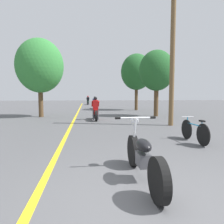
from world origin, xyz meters
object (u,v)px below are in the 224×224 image
Objects in this scene: roadside_tree_right_near at (157,71)px; motorcycle_rider_mid at (95,104)px; utility_pole at (172,54)px; motorcycle_foreground at (143,156)px; roadside_tree_left at (40,66)px; bicycle_parked at (194,131)px; roadside_tree_right_far at (137,72)px; motorcycle_rider_far at (88,101)px; motorcycle_rider_lead at (96,111)px.

roadside_tree_right_near is 10.36m from motorcycle_rider_mid.
roadside_tree_right_near is (0.82, 4.48, -0.27)m from utility_pole.
roadside_tree_left is at bearing 110.38° from motorcycle_foreground.
roadside_tree_left is 3.26× the size of bicycle_parked.
motorcycle_rider_far is (-4.88, 13.44, -3.36)m from roadside_tree_right_far.
utility_pole is 10.75m from roadside_tree_right_far.
utility_pole is 24.64m from motorcycle_rider_far.
bicycle_parked is at bearing -96.81° from roadside_tree_right_far.
roadside_tree_right_far reaches higher than roadside_tree_left.
roadside_tree_right_near is 2.25× the size of motorcycle_rider_far.
bicycle_parked is at bearing -83.47° from motorcycle_rider_far.
roadside_tree_right_near is at bearing 79.58° from utility_pole.
motorcycle_rider_far is 1.27× the size of bicycle_parked.
bicycle_parked is (6.65, -8.65, -3.20)m from roadside_tree_left.
utility_pole is at bearing -100.42° from roadside_tree_right_near.
motorcycle_rider_lead is 0.97× the size of motorcycle_rider_far.
utility_pole is at bearing -34.20° from roadside_tree_left.
motorcycle_rider_far is at bearing 79.67° from roadside_tree_left.
roadside_tree_right_far is 6.11m from motorcycle_rider_mid.
motorcycle_rider_mid is at bearing 90.04° from motorcycle_foreground.
roadside_tree_left is at bearing -100.33° from motorcycle_rider_far.
roadside_tree_left is 19.63m from motorcycle_rider_far.
bicycle_parked is (-1.61, -8.07, -2.92)m from roadside_tree_right_near.
utility_pole is 3.51× the size of motorcycle_rider_mid.
roadside_tree_right_far is 9.76m from motorcycle_rider_lead.
roadside_tree_right_far is 2.81× the size of motorcycle_rider_lead.
roadside_tree_right_near is 2.86× the size of bicycle_parked.
roadside_tree_right_far is at bearing 85.09° from utility_pole.
motorcycle_rider_mid is (-4.19, 2.88, -3.39)m from roadside_tree_right_far.
motorcycle_foreground is 1.31× the size of bicycle_parked.
utility_pole is 4.87m from bicycle_parked.
utility_pole reaches higher than motorcycle_foreground.
roadside_tree_left is 9.96m from motorcycle_rider_mid.
motorcycle_foreground is at bearing -110.95° from roadside_tree_right_near.
motorcycle_rider_lead reaches higher than bicycle_parked.
motorcycle_rider_far reaches higher than bicycle_parked.
motorcycle_rider_lead is 1.23× the size of bicycle_parked.
utility_pole is 4.56m from roadside_tree_right_near.
motorcycle_rider_far is at bearing 109.97° from roadside_tree_right_far.
roadside_tree_right_far is (0.92, 10.70, 0.36)m from utility_pole.
roadside_tree_right_near is 2.18× the size of motorcycle_foreground.
utility_pole is 4.14× the size of bicycle_parked.
roadside_tree_left is (-8.36, -5.64, -0.35)m from roadside_tree_right_far.
motorcycle_rider_far is (-0.69, 10.56, 0.03)m from motorcycle_rider_mid.
motorcycle_rider_far is at bearing 90.76° from motorcycle_rider_lead.
motorcycle_foreground is 3.59m from bicycle_parked.
roadside_tree_right_far is (0.10, 6.22, 0.63)m from roadside_tree_right_near.
bicycle_parked is at bearing -102.36° from utility_pole.
roadside_tree_right_near is at bearing -90.88° from roadside_tree_right_far.
utility_pole is 3.26× the size of motorcycle_rider_far.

